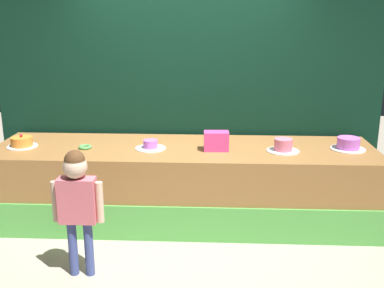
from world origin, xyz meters
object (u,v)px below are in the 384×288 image
(cake_center_left, at_px, (151,146))
(cake_far_right, at_px, (348,144))
(pink_box, at_px, (216,141))
(cake_far_left, at_px, (22,142))
(cake_center_right, at_px, (283,146))
(donut, at_px, (85,147))
(child_figure, at_px, (77,196))

(cake_center_left, distance_m, cake_far_right, 2.03)
(pink_box, xyz_separation_m, cake_far_left, (-2.03, 0.03, -0.05))
(cake_center_left, bearing_deg, cake_far_left, 179.75)
(pink_box, relative_size, cake_center_right, 0.76)
(donut, relative_size, cake_center_right, 0.41)
(child_figure, distance_m, cake_far_left, 1.42)
(cake_far_left, relative_size, cake_center_right, 0.95)
(cake_far_left, relative_size, cake_far_right, 0.89)
(cake_center_left, distance_m, cake_center_right, 1.35)
(cake_center_left, bearing_deg, child_figure, -112.81)
(pink_box, height_order, cake_far_left, pink_box)
(child_figure, relative_size, pink_box, 4.41)
(cake_far_left, xyz_separation_m, cake_center_right, (2.71, -0.03, 0.01))
(cake_far_right, bearing_deg, child_figure, -154.95)
(cake_center_right, distance_m, cake_far_right, 0.68)
(donut, bearing_deg, cake_far_left, 177.50)
(cake_far_left, distance_m, cake_far_right, 3.38)
(donut, xyz_separation_m, cake_center_left, (0.68, 0.02, 0.02))
(child_figure, height_order, donut, child_figure)
(cake_far_right, bearing_deg, cake_center_left, -177.80)
(cake_far_left, xyz_separation_m, cake_center_left, (1.35, -0.01, -0.01))
(pink_box, bearing_deg, cake_far_right, 4.19)
(child_figure, height_order, cake_far_left, child_figure)
(child_figure, relative_size, cake_center_left, 3.50)
(donut, bearing_deg, child_figure, -78.24)
(cake_far_left, bearing_deg, cake_center_right, -0.63)
(cake_center_left, bearing_deg, cake_center_right, -1.02)
(cake_far_right, bearing_deg, donut, -177.85)
(pink_box, xyz_separation_m, cake_center_right, (0.68, -0.00, -0.04))
(child_figure, xyz_separation_m, cake_center_right, (1.81, 1.06, 0.15))
(cake_far_left, height_order, cake_far_right, cake_far_left)
(child_figure, distance_m, pink_box, 1.56)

